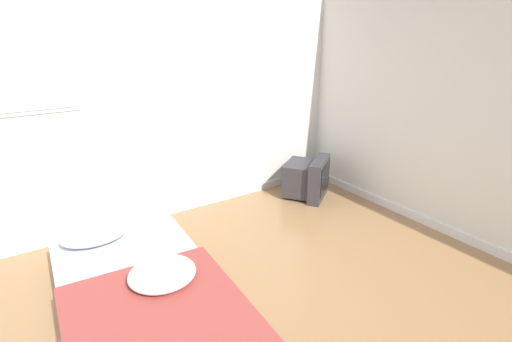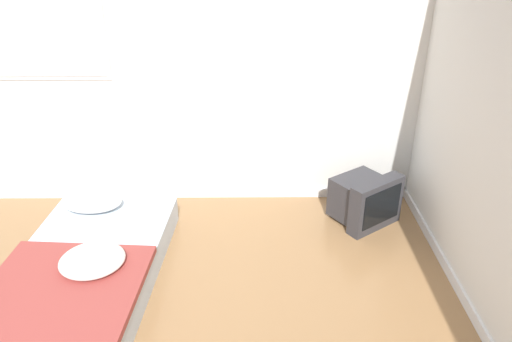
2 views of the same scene
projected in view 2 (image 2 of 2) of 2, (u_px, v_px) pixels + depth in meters
name	position (u px, v px, depth m)	size (l,w,h in m)	color
wall_back	(115.00, 69.00, 4.41)	(7.85, 0.08, 2.60)	silver
mattress_bed	(80.00, 275.00, 3.66)	(1.17, 2.08, 0.37)	silver
crt_tv	(364.00, 199.00, 4.49)	(0.67, 0.66, 0.46)	#333338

